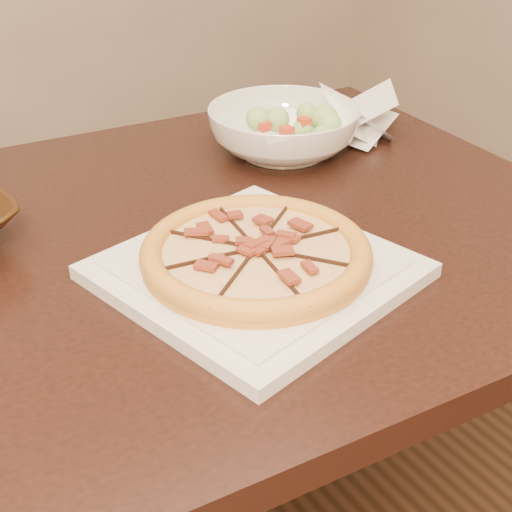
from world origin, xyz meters
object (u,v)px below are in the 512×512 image
at_px(pizza, 256,253).
at_px(salad_bowl, 283,131).
at_px(dining_table, 124,319).
at_px(plate, 256,270).

relative_size(pizza, salad_bowl, 1.10).
relative_size(dining_table, pizza, 5.01).
xyz_separation_m(dining_table, plate, (0.11, -0.15, 0.12)).
relative_size(dining_table, plate, 3.62).
height_order(dining_table, plate, plate).
xyz_separation_m(dining_table, salad_bowl, (0.36, 0.15, 0.15)).
relative_size(plate, salad_bowl, 1.52).
distance_m(dining_table, pizza, 0.24).
bearing_deg(pizza, plate, -33.98).
xyz_separation_m(pizza, salad_bowl, (0.25, 0.30, 0.00)).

